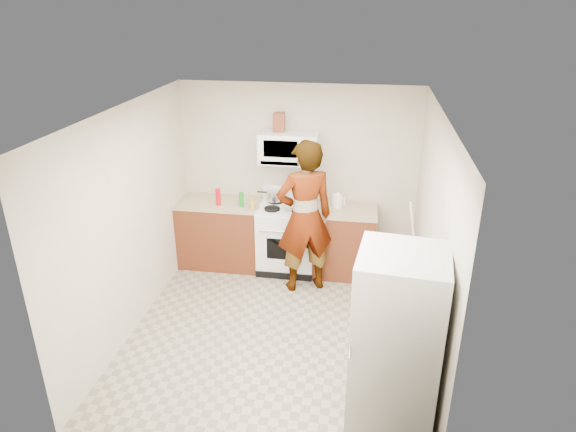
% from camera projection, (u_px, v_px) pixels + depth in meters
% --- Properties ---
extents(floor, '(3.60, 3.60, 0.00)m').
position_uv_depth(floor, '(276.00, 331.00, 5.85)').
color(floor, gray).
rests_on(floor, ground).
extents(back_wall, '(3.20, 0.02, 2.50)m').
position_uv_depth(back_wall, '(298.00, 177.00, 6.98)').
color(back_wall, beige).
rests_on(back_wall, floor).
extents(right_wall, '(0.02, 3.60, 2.50)m').
position_uv_depth(right_wall, '(431.00, 242.00, 5.13)').
color(right_wall, beige).
rests_on(right_wall, floor).
extents(cabinet_left, '(1.12, 0.62, 0.90)m').
position_uv_depth(cabinet_left, '(221.00, 234.00, 7.17)').
color(cabinet_left, '#642D17').
rests_on(cabinet_left, floor).
extents(counter_left, '(1.14, 0.64, 0.03)m').
position_uv_depth(counter_left, '(219.00, 203.00, 6.99)').
color(counter_left, tan).
rests_on(counter_left, cabinet_left).
extents(cabinet_right, '(0.80, 0.62, 0.90)m').
position_uv_depth(cabinet_right, '(344.00, 242.00, 6.92)').
color(cabinet_right, '#642D17').
rests_on(cabinet_right, floor).
extents(counter_right, '(0.82, 0.64, 0.03)m').
position_uv_depth(counter_right, '(346.00, 210.00, 6.74)').
color(counter_right, tan).
rests_on(counter_right, cabinet_right).
extents(gas_range, '(0.76, 0.65, 1.13)m').
position_uv_depth(gas_range, '(287.00, 236.00, 7.01)').
color(gas_range, white).
rests_on(gas_range, floor).
extents(microwave, '(0.76, 0.38, 0.40)m').
position_uv_depth(microwave, '(289.00, 148.00, 6.65)').
color(microwave, white).
rests_on(microwave, back_wall).
extents(person, '(0.85, 0.73, 1.98)m').
position_uv_depth(person, '(305.00, 217.00, 6.34)').
color(person, tan).
rests_on(person, floor).
extents(fridge, '(0.77, 0.77, 1.70)m').
position_uv_depth(fridge, '(396.00, 346.00, 4.24)').
color(fridge, beige).
rests_on(fridge, floor).
extents(kettle, '(0.17, 0.17, 0.17)m').
position_uv_depth(kettle, '(337.00, 201.00, 6.78)').
color(kettle, white).
rests_on(kettle, counter_right).
extents(jug, '(0.14, 0.14, 0.24)m').
position_uv_depth(jug, '(279.00, 122.00, 6.58)').
color(jug, brown).
rests_on(jug, microwave).
extents(saucepan, '(0.27, 0.27, 0.12)m').
position_uv_depth(saucepan, '(275.00, 196.00, 6.96)').
color(saucepan, silver).
rests_on(saucepan, gas_range).
extents(tray, '(0.29, 0.25, 0.05)m').
position_uv_depth(tray, '(293.00, 208.00, 6.72)').
color(tray, white).
rests_on(tray, gas_range).
extents(bottle_spray, '(0.09, 0.09, 0.22)m').
position_uv_depth(bottle_spray, '(218.00, 197.00, 6.83)').
color(bottle_spray, red).
rests_on(bottle_spray, counter_left).
extents(bottle_hot_sauce, '(0.05, 0.05, 0.15)m').
position_uv_depth(bottle_hot_sauce, '(253.00, 204.00, 6.70)').
color(bottle_hot_sauce, '#F0AA1A').
rests_on(bottle_hot_sauce, counter_left).
extents(bottle_green_cap, '(0.08, 0.08, 0.20)m').
position_uv_depth(bottle_green_cap, '(241.00, 200.00, 6.78)').
color(bottle_green_cap, '#17801E').
rests_on(bottle_green_cap, counter_left).
extents(pot_lid, '(0.28, 0.28, 0.01)m').
position_uv_depth(pot_lid, '(252.00, 207.00, 6.78)').
color(pot_lid, white).
rests_on(pot_lid, counter_left).
extents(broom, '(0.27, 0.15, 1.28)m').
position_uv_depth(broom, '(415.00, 249.00, 6.29)').
color(broom, white).
rests_on(broom, floor).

